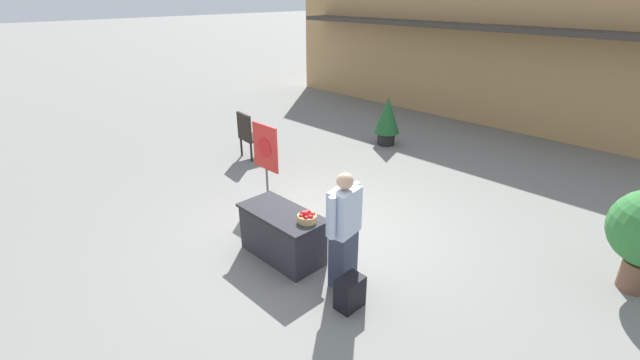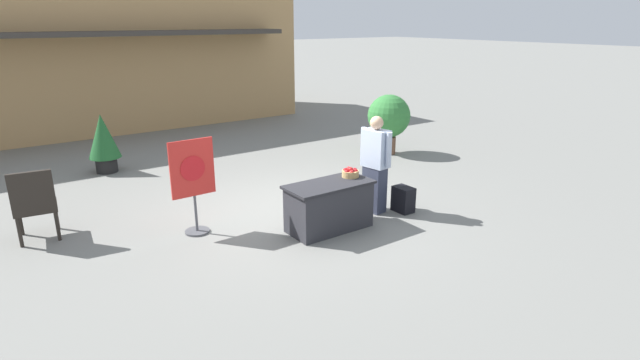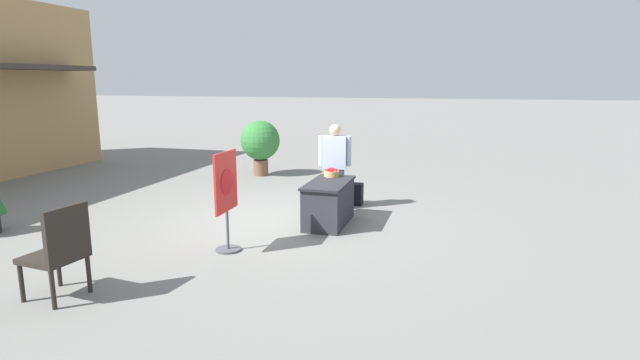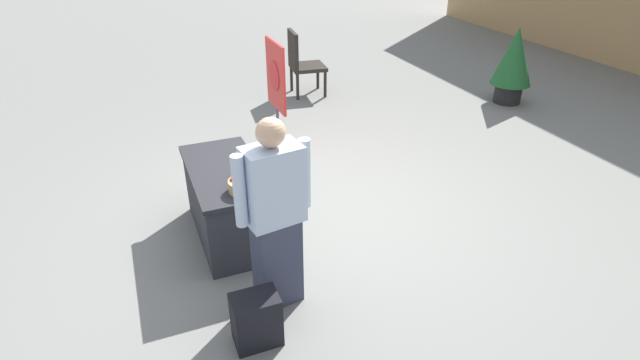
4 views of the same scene
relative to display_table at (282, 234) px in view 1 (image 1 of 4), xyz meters
name	(u,v)px [view 1 (image 1 of 4)]	position (x,y,z in m)	size (l,w,h in m)	color
ground_plane	(326,232)	(-0.04, 0.93, -0.37)	(120.00, 120.00, 0.00)	slate
storefront_building	(498,40)	(-1.88, 10.32, 1.80)	(13.34, 4.78, 4.33)	tan
display_table	(282,234)	(0.00, 0.00, 0.00)	(1.32, 0.64, 0.73)	#2D2D33
apple_basket	(307,217)	(0.45, 0.07, 0.43)	(0.26, 0.26, 0.16)	tan
person_visitor	(344,230)	(1.04, 0.16, 0.44)	(0.32, 0.60, 1.59)	#33384C
backpack	(350,293)	(1.42, -0.13, -0.16)	(0.24, 0.34, 0.42)	black
poster_board	(266,158)	(-1.68, 1.03, 0.43)	(0.66, 0.36, 1.42)	#4C4C51
patio_chair	(250,133)	(-3.62, 2.07, 0.22)	(0.61, 0.61, 1.06)	#28231E
potted_plant_near_left	(387,118)	(-2.00, 5.05, 0.31)	(0.64, 0.64, 1.21)	black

